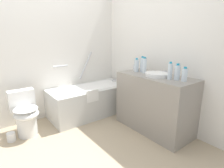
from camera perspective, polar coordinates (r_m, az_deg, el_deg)
ground_plane at (r=2.50m, az=-11.29°, el=-19.85°), size 3.99×3.99×0.00m
wall_back_tiled at (r=3.26m, az=-22.43°, el=9.60°), size 3.39×0.10×2.34m
wall_right_mirror at (r=3.05m, az=14.78°, el=9.93°), size 0.10×2.83×2.34m
bathtub at (r=3.37m, az=-7.00°, el=-4.81°), size 1.45×0.68×1.12m
toilet at (r=2.93m, az=-25.75°, el=-8.57°), size 0.36×0.49×0.66m
vanity_counter at (r=2.83m, az=13.22°, el=-5.88°), size 0.55×1.15×0.86m
sink_basin at (r=2.65m, az=14.02°, el=2.93°), size 0.33×0.33×0.05m
sink_faucet at (r=2.81m, az=16.57°, el=3.44°), size 0.10×0.15×0.06m
water_bottle_0 at (r=2.93m, az=7.78°, el=5.86°), size 0.07×0.07×0.22m
water_bottle_1 at (r=2.83m, az=10.25°, el=5.76°), size 0.07×0.07×0.25m
water_bottle_2 at (r=2.46m, az=22.00°, el=2.77°), size 0.07×0.07×0.19m
water_bottle_3 at (r=2.49m, az=19.95°, el=3.47°), size 0.07×0.07×0.22m
water_bottle_4 at (r=2.50m, az=17.87°, el=3.88°), size 0.06×0.06×0.23m
water_bottle_5 at (r=2.92m, az=9.54°, el=6.08°), size 0.06×0.06×0.25m
drinking_glass_0 at (r=3.04m, az=7.43°, el=5.16°), size 0.08×0.08×0.09m
toilet_paper_roll at (r=2.95m, az=-29.27°, el=-14.39°), size 0.11×0.11×0.12m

